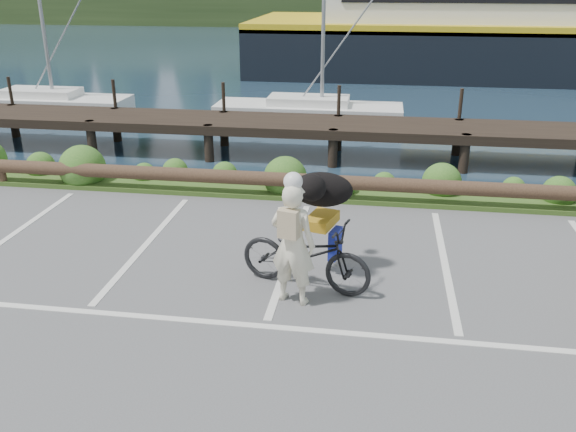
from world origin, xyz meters
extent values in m
plane|color=#505052|center=(0.00, 0.00, 0.00)|extent=(72.00, 72.00, 0.00)
plane|color=#192B3C|center=(0.00, 48.00, -1.20)|extent=(160.00, 160.00, 0.00)
cube|color=#3D5B21|center=(0.00, 5.30, 0.05)|extent=(34.00, 1.60, 0.10)
imported|color=black|center=(0.40, 0.83, 0.55)|extent=(2.20, 1.24, 1.09)
imported|color=beige|center=(0.27, 0.37, 0.92)|extent=(0.76, 0.60, 1.84)
ellipsoid|color=black|center=(0.57, 1.48, 1.37)|extent=(0.70, 1.05, 0.56)
camera|label=1|loc=(1.39, -7.44, 4.51)|focal=38.00mm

